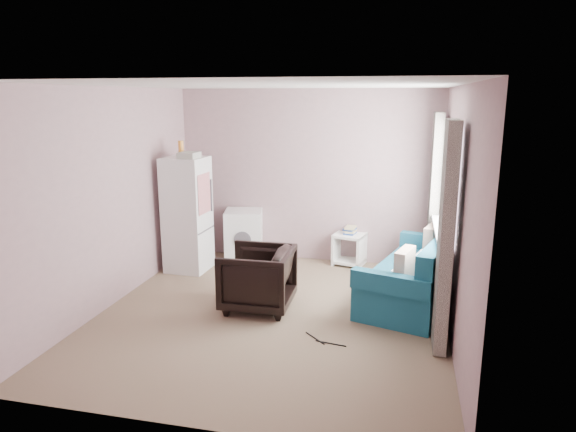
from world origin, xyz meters
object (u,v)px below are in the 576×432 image
armchair (257,275)px  fridge (187,214)px  sofa (418,277)px  washing_machine (244,234)px  side_table (350,246)px

armchair → fridge: 1.77m
armchair → sofa: sofa is taller
fridge → washing_machine: size_ratio=2.39×
armchair → washing_machine: (-0.69, 1.68, 0.00)m
fridge → side_table: 2.36m
washing_machine → side_table: washing_machine is taller
fridge → side_table: fridge is taller
washing_machine → sofa: (2.50, -1.08, -0.09)m
armchair → sofa: (1.80, 0.60, -0.09)m
side_table → washing_machine: bearing=-174.5°
washing_machine → side_table: bearing=-7.4°
armchair → washing_machine: size_ratio=1.04×
washing_machine → fridge: bearing=-150.1°
fridge → side_table: (2.18, 0.73, -0.54)m
sofa → fridge: bearing=-172.6°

